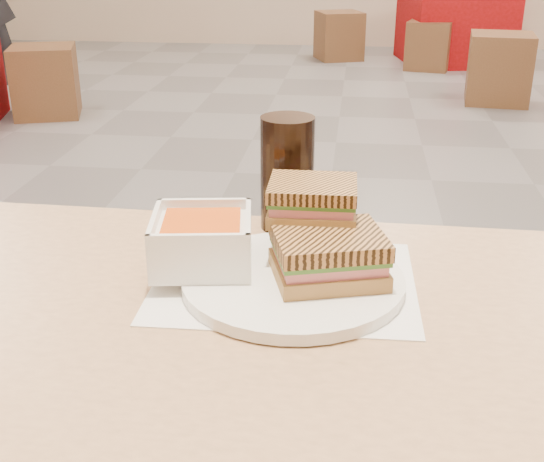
# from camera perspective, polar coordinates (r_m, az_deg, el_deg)

# --- Properties ---
(main_table) EXTENTS (1.21, 0.72, 0.75)m
(main_table) POSITION_cam_1_polar(r_m,az_deg,el_deg) (0.83, 6.32, -15.79)
(main_table) COLOR tan
(main_table) RESTS_ON ground
(tray_liner) EXTENTS (0.33, 0.26, 0.00)m
(tray_liner) POSITION_cam_1_polar(r_m,az_deg,el_deg) (0.89, 1.02, -4.08)
(tray_liner) COLOR white
(tray_liner) RESTS_ON main_table
(plate) EXTENTS (0.28, 0.28, 0.01)m
(plate) POSITION_cam_1_polar(r_m,az_deg,el_deg) (0.87, 1.70, -4.07)
(plate) COLOR white
(plate) RESTS_ON tray_liner
(soup_bowl) EXTENTS (0.14, 0.14, 0.07)m
(soup_bowl) POSITION_cam_1_polar(r_m,az_deg,el_deg) (0.89, -5.67, -0.92)
(soup_bowl) COLOR white
(soup_bowl) RESTS_ON plate
(panini_lower) EXTENTS (0.16, 0.14, 0.06)m
(panini_lower) POSITION_cam_1_polar(r_m,az_deg,el_deg) (0.86, 4.60, -1.97)
(panini_lower) COLOR olive
(panini_lower) RESTS_ON plate
(panini_upper) EXTENTS (0.11, 0.09, 0.05)m
(panini_upper) POSITION_cam_1_polar(r_m,az_deg,el_deg) (0.90, 3.31, 2.49)
(panini_upper) COLOR olive
(panini_upper) RESTS_ON panini_lower
(cola_glass) EXTENTS (0.08, 0.08, 0.17)m
(cola_glass) POSITION_cam_1_polar(r_m,az_deg,el_deg) (1.03, 1.24, 4.69)
(cola_glass) COLOR black
(cola_glass) RESTS_ON main_table
(bg_table_2) EXTENTS (1.06, 1.06, 0.80)m
(bg_table_2) POSITION_cam_1_polar(r_m,az_deg,el_deg) (7.00, 14.65, 16.33)
(bg_table_2) COLOR #A00B12
(bg_table_2) RESTS_ON ground
(bg_chair_0r) EXTENTS (0.51, 0.51, 0.46)m
(bg_chair_0r) POSITION_cam_1_polar(r_m,az_deg,el_deg) (5.00, -17.89, 11.47)
(bg_chair_0r) COLOR brown
(bg_chair_0r) RESTS_ON ground
(bg_chair_1l) EXTENTS (0.48, 0.48, 0.48)m
(bg_chair_1l) POSITION_cam_1_polar(r_m,az_deg,el_deg) (5.40, 17.92, 12.42)
(bg_chair_1l) COLOR brown
(bg_chair_1l) RESTS_ON ground
(bg_chair_2l) EXTENTS (0.50, 0.50, 0.44)m
(bg_chair_2l) POSITION_cam_1_polar(r_m,az_deg,el_deg) (7.00, 5.45, 15.48)
(bg_chair_2l) COLOR brown
(bg_chair_2l) RESTS_ON ground
(bg_chair_2r) EXTENTS (0.45, 0.45, 0.42)m
(bg_chair_2r) POSITION_cam_1_polar(r_m,az_deg,el_deg) (6.61, 12.63, 14.48)
(bg_chair_2r) COLOR brown
(bg_chair_2r) RESTS_ON ground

